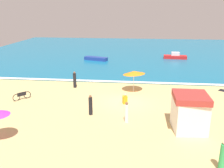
% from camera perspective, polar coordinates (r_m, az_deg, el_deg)
% --- Properties ---
extents(ground_plane, '(60.00, 60.00, 0.00)m').
position_cam_1_polar(ground_plane, '(23.70, 3.04, -4.06)').
color(ground_plane, '#D8B775').
extents(ocean_water, '(60.00, 44.00, 0.10)m').
position_cam_1_polar(ocean_water, '(50.81, 4.96, 7.37)').
color(ocean_water, '#146B93').
rests_on(ocean_water, ground_plane).
extents(wave_breaker_foam, '(57.00, 0.70, 0.01)m').
position_cam_1_polar(wave_breaker_foam, '(29.63, 3.78, 0.49)').
color(wave_breaker_foam, white).
rests_on(wave_breaker_foam, ocean_water).
extents(lifeguard_cabana, '(2.39, 2.60, 2.71)m').
position_cam_1_polar(lifeguard_cabana, '(18.80, 17.30, -6.10)').
color(lifeguard_cabana, white).
rests_on(lifeguard_cabana, ground_plane).
extents(beach_umbrella_2, '(3.12, 3.11, 2.37)m').
position_cam_1_polar(beach_umbrella_2, '(25.94, 5.03, 2.61)').
color(beach_umbrella_2, silver).
rests_on(beach_umbrella_2, ground_plane).
extents(parked_bicycle, '(1.21, 1.44, 0.76)m').
position_cam_1_polar(parked_bicycle, '(25.64, -19.90, -2.54)').
color(parked_bicycle, black).
rests_on(parked_bicycle, ground_plane).
extents(beachgoer_0, '(0.44, 0.44, 1.73)m').
position_cam_1_polar(beachgoer_0, '(20.69, -4.92, -4.89)').
color(beachgoer_0, black).
rests_on(beachgoer_0, ground_plane).
extents(beachgoer_1, '(0.45, 0.45, 1.80)m').
position_cam_1_polar(beachgoer_1, '(15.21, 23.99, -14.92)').
color(beachgoer_1, green).
rests_on(beachgoer_1, ground_plane).
extents(beachgoer_3, '(0.47, 0.47, 1.83)m').
position_cam_1_polar(beachgoer_3, '(27.92, -8.52, 0.91)').
color(beachgoer_3, black).
rests_on(beachgoer_3, ground_plane).
extents(beachgoer_4, '(0.35, 0.35, 1.67)m').
position_cam_1_polar(beachgoer_4, '(19.33, 3.35, -6.55)').
color(beachgoer_4, white).
rests_on(beachgoer_4, ground_plane).
extents(beachgoer_5, '(0.49, 0.49, 0.97)m').
position_cam_1_polar(beachgoer_5, '(23.12, 3.00, -3.50)').
color(beachgoer_5, orange).
rests_on(beachgoer_5, ground_plane).
extents(beach_towel_3, '(1.20, 0.86, 0.01)m').
position_cam_1_polar(beach_towel_3, '(21.90, 18.05, -6.74)').
color(beach_towel_3, black).
rests_on(beach_towel_3, ground_plane).
extents(small_boat_0, '(4.08, 2.29, 0.54)m').
position_cam_1_polar(small_boat_0, '(42.06, -3.69, 5.82)').
color(small_boat_0, navy).
rests_on(small_boat_0, ocean_water).
extents(small_boat_1, '(3.94, 1.57, 1.13)m').
position_cam_1_polar(small_boat_1, '(44.66, 14.23, 6.13)').
color(small_boat_1, red).
rests_on(small_boat_1, ocean_water).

